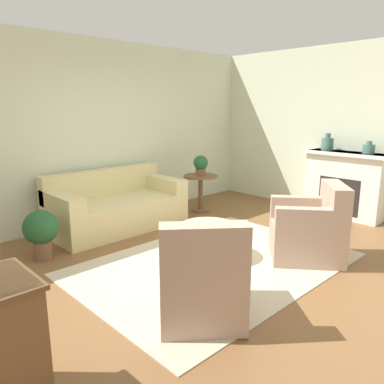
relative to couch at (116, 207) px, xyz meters
The scene contains 14 objects.
ground_plane 1.99m from the couch, 87.90° to the right, with size 16.00×16.00×0.00m, color brown.
wall_back 1.23m from the couch, 82.87° to the left, with size 8.97×0.12×2.80m.
wall_right 3.97m from the couch, 31.00° to the right, with size 0.12×10.29×2.80m.
rug 1.99m from the couch, 87.90° to the right, with size 3.13×2.20×0.01m.
couch is the anchor object (origin of this frame).
armchair_left 2.78m from the couch, 107.89° to the right, with size 1.04×1.06×0.92m.
armchair_right 2.83m from the couch, 69.32° to the right, with size 1.04×1.06×0.92m.
ottoman_table 1.76m from the couch, 84.21° to the right, with size 0.69×0.69×0.39m.
side_table 1.60m from the couch, ahead, with size 0.60×0.60×0.63m.
fireplace 3.70m from the couch, 34.83° to the right, with size 0.44×1.33×1.08m.
vase_mantel_near 3.61m from the couch, 30.43° to the right, with size 0.19×0.19×0.28m.
vase_mantel_far 3.97m from the couch, 39.05° to the right, with size 0.18×0.18×0.20m.
potted_plant_on_side_table 1.68m from the couch, ahead, with size 0.25×0.25×0.34m.
potted_plant_floor 1.37m from the couch, 162.65° to the right, with size 0.41×0.41×0.60m.
Camera 1 is at (-3.02, -2.74, 1.79)m, focal length 35.00 mm.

